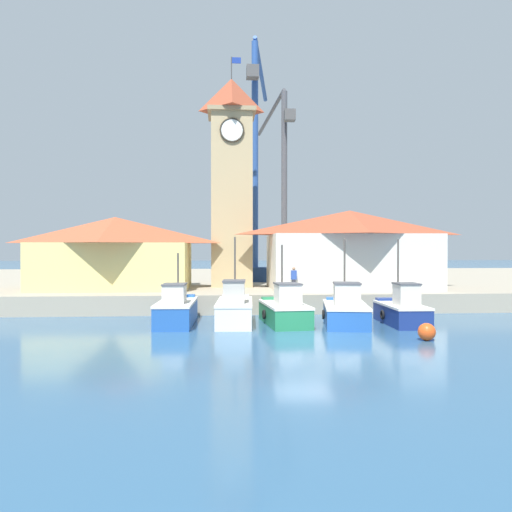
% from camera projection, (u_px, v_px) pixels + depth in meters
% --- Properties ---
extents(ground_plane, '(300.00, 300.00, 0.00)m').
position_uv_depth(ground_plane, '(303.00, 338.00, 22.17)').
color(ground_plane, '#2D567A').
extents(quay_wharf, '(120.00, 40.00, 1.19)m').
position_uv_depth(quay_wharf, '(258.00, 283.00, 49.80)').
color(quay_wharf, '#9E937F').
rests_on(quay_wharf, ground).
extents(fishing_boat_far_left, '(2.03, 5.18, 3.73)m').
position_uv_depth(fishing_boat_far_left, '(176.00, 310.00, 26.06)').
color(fishing_boat_far_left, '#2356A8').
rests_on(fishing_boat_far_left, ground).
extents(fishing_boat_left_outer, '(2.10, 5.08, 4.59)m').
position_uv_depth(fishing_boat_left_outer, '(235.00, 309.00, 26.10)').
color(fishing_boat_left_outer, silver).
rests_on(fishing_boat_left_outer, ground).
extents(fishing_boat_left_inner, '(2.42, 4.93, 4.17)m').
position_uv_depth(fishing_boat_left_inner, '(285.00, 310.00, 26.10)').
color(fishing_boat_left_inner, '#237A4C').
rests_on(fishing_boat_left_inner, ground).
extents(fishing_boat_mid_left, '(2.92, 5.11, 4.48)m').
position_uv_depth(fishing_boat_mid_left, '(345.00, 311.00, 25.84)').
color(fishing_boat_mid_left, '#2356A8').
rests_on(fishing_boat_mid_left, ground).
extents(fishing_boat_center, '(1.94, 4.35, 4.46)m').
position_uv_depth(fishing_boat_center, '(402.00, 310.00, 26.05)').
color(fishing_boat_center, navy).
rests_on(fishing_boat_center, ground).
extents(clock_tower, '(3.47, 3.47, 16.95)m').
position_uv_depth(clock_tower, '(232.00, 177.00, 36.91)').
color(clock_tower, tan).
rests_on(clock_tower, quay_wharf).
extents(warehouse_left, '(10.52, 7.25, 4.98)m').
position_uv_depth(warehouse_left, '(115.00, 252.00, 34.66)').
color(warehouse_left, '#E5D17A').
rests_on(warehouse_left, quay_wharf).
extents(warehouse_right, '(11.52, 6.87, 5.45)m').
position_uv_depth(warehouse_right, '(350.00, 249.00, 34.93)').
color(warehouse_right, silver).
rests_on(warehouse_right, quay_wharf).
extents(port_crane_near, '(3.07, 8.95, 17.98)m').
position_uv_depth(port_crane_near, '(283.00, 205.00, 47.34)').
color(port_crane_near, '#353539').
rests_on(port_crane_near, quay_wharf).
extents(port_crane_far, '(2.68, 8.68, 20.77)m').
position_uv_depth(port_crane_far, '(255.00, 186.00, 42.28)').
color(port_crane_far, navy).
rests_on(port_crane_far, quay_wharf).
extents(mooring_buoy, '(0.76, 0.76, 0.76)m').
position_uv_depth(mooring_buoy, '(427.00, 332.00, 21.45)').
color(mooring_buoy, '#E54C19').
rests_on(mooring_buoy, ground).
extents(dock_worker_near_tower, '(0.34, 0.22, 1.62)m').
position_uv_depth(dock_worker_near_tower, '(294.00, 279.00, 31.21)').
color(dock_worker_near_tower, '#33333D').
rests_on(dock_worker_near_tower, quay_wharf).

